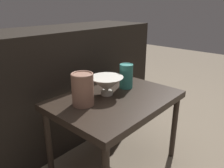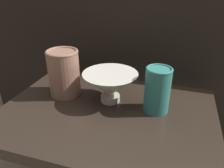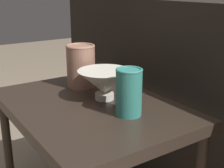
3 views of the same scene
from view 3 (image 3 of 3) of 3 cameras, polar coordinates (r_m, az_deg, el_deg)
The scene contains 5 objects.
table at distance 1.15m, azimuth -3.86°, elevation -5.86°, with size 0.73×0.53×0.49m.
couch_backdrop at distance 1.52m, azimuth 15.77°, elevation -1.25°, with size 1.65×0.50×0.84m.
bowl at distance 1.15m, azimuth -1.40°, elevation 0.31°, with size 0.20×0.20×0.11m.
vase_textured_left at distance 1.30m, azimuth -5.71°, elevation 3.43°, with size 0.12×0.12×0.18m.
vase_colorful_right at distance 1.01m, azimuth 3.10°, elevation -1.38°, with size 0.09×0.09×0.16m.
Camera 3 is at (0.92, -0.52, 0.90)m, focal length 50.00 mm.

